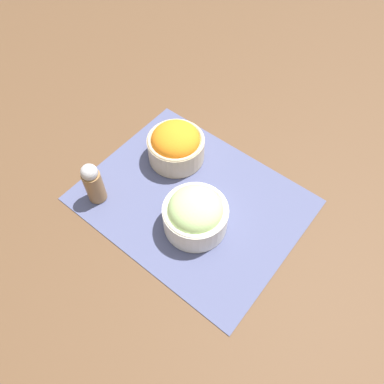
# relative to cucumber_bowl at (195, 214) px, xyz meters

# --- Properties ---
(ground_plane) EXTENTS (3.00, 3.00, 0.00)m
(ground_plane) POSITION_rel_cucumber_bowl_xyz_m (-0.05, 0.05, -0.05)
(ground_plane) COLOR #513823
(placemat) EXTENTS (0.49, 0.38, 0.00)m
(placemat) POSITION_rel_cucumber_bowl_xyz_m (-0.05, 0.05, -0.05)
(placemat) COLOR #474C70
(placemat) RESTS_ON ground_plane
(cucumber_bowl) EXTENTS (0.14, 0.14, 0.10)m
(cucumber_bowl) POSITION_rel_cucumber_bowl_xyz_m (0.00, 0.00, 0.00)
(cucumber_bowl) COLOR silver
(cucumber_bowl) RESTS_ON placemat
(carrot_bowl) EXTENTS (0.14, 0.14, 0.10)m
(carrot_bowl) POSITION_rel_cucumber_bowl_xyz_m (-0.16, 0.12, -0.00)
(carrot_bowl) COLOR #C6B28E
(carrot_bowl) RESTS_ON placemat
(pepper_shaker) EXTENTS (0.04, 0.04, 0.11)m
(pepper_shaker) POSITION_rel_cucumber_bowl_xyz_m (-0.22, -0.08, 0.01)
(pepper_shaker) COLOR olive
(pepper_shaker) RESTS_ON placemat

